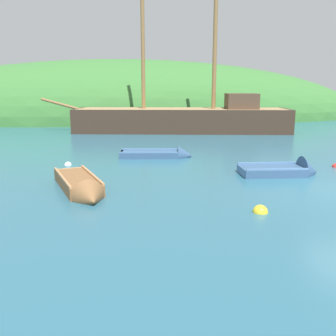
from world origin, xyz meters
name	(u,v)px	position (x,y,z in m)	size (l,w,h in m)	color
shore_hill	(126,118)	(-6.45, 30.58, 0.00)	(52.96, 18.43, 12.27)	#387033
sailing_ship	(184,123)	(-2.44, 17.16, 0.63)	(18.41, 6.22, 12.79)	#38281E
rowboat_near_dock	(286,172)	(-0.96, 2.67, 0.10)	(3.03, 1.41, 1.21)	#335175
rowboat_outer_right	(161,156)	(-5.28, 6.86, 0.09)	(3.51, 1.40, 0.97)	#335175
rowboat_portside	(81,188)	(-8.47, 1.18, 0.14)	(2.09, 3.89, 0.99)	brown
buoy_yellow	(260,212)	(-3.55, -1.47, 0.00)	(0.41, 0.41, 0.41)	yellow
buoy_red	(336,167)	(1.70, 3.71, 0.00)	(0.30, 0.30, 0.30)	red
buoy_white	(68,165)	(-9.43, 5.54, 0.00)	(0.30, 0.30, 0.30)	white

